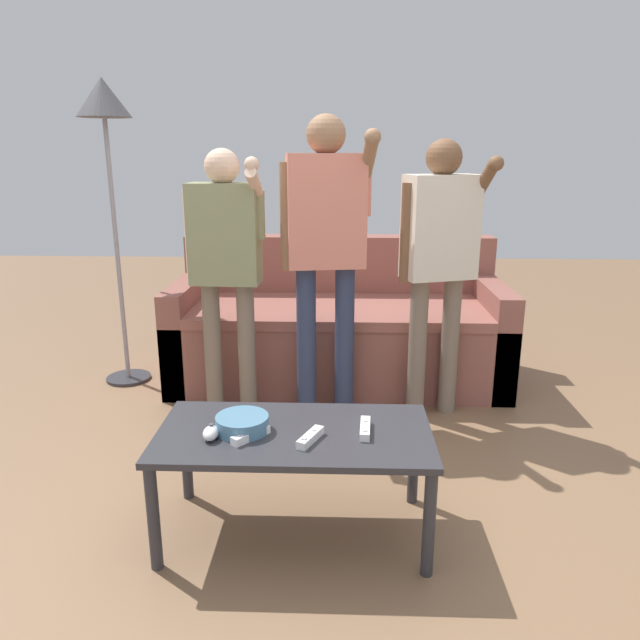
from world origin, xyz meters
The scene contains 12 objects.
ground_plane centered at (0.00, 0.00, 0.00)m, with size 12.00×12.00×0.00m, color brown.
couch centered at (0.06, 1.43, 0.31)m, with size 2.07×0.89×0.89m.
coffee_table centered at (-0.10, -0.27, 0.38)m, with size 1.02×0.52×0.43m.
snack_bowl centered at (-0.29, -0.28, 0.46)m, with size 0.20×0.20×0.06m, color teal.
game_remote_nunchuk centered at (-0.39, -0.35, 0.45)m, with size 0.06×0.09×0.05m.
floor_lamp centered at (-1.31, 1.31, 1.58)m, with size 0.31×0.31×1.84m.
player_left centered at (-0.53, 0.80, 0.91)m, with size 0.43×0.30×1.45m.
player_center centered at (-0.01, 0.84, 1.02)m, with size 0.50×0.33×1.62m.
player_right centered at (0.59, 0.86, 0.94)m, with size 0.48×0.31×1.50m.
game_remote_wand_near centered at (0.17, -0.27, 0.45)m, with size 0.05×0.16×0.03m.
game_remote_wand_far centered at (-0.03, -0.35, 0.45)m, with size 0.10×0.15×0.03m.
game_remote_wand_spare centered at (-0.25, -0.34, 0.45)m, with size 0.13×0.14×0.03m.
Camera 1 is at (0.07, -2.29, 1.43)m, focal length 33.49 mm.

